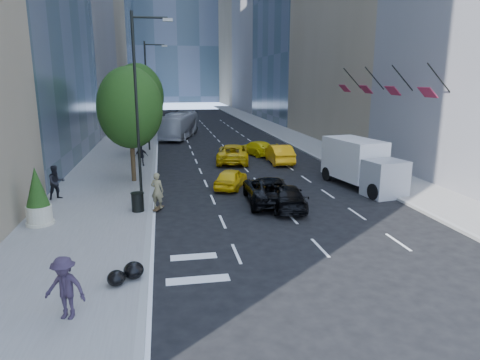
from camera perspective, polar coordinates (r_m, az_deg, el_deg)
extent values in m
plane|color=black|center=(21.41, 4.31, -5.17)|extent=(160.00, 160.00, 0.00)
cube|color=slate|center=(50.23, -14.60, 5.21)|extent=(6.00, 120.00, 0.15)
cube|color=slate|center=(52.34, 6.71, 5.85)|extent=(4.00, 120.00, 0.15)
cube|color=#7D7056|center=(122.11, 2.91, 21.86)|extent=(20.00, 24.00, 50.00)
cylinder|color=black|center=(23.73, -13.59, 9.02)|extent=(0.16, 0.16, 10.00)
cylinder|color=black|center=(23.84, -11.94, 20.46)|extent=(1.80, 0.12, 0.12)
cube|color=#99998C|center=(23.83, -9.62, 20.31)|extent=(0.50, 0.22, 0.15)
cylinder|color=black|center=(41.69, -12.30, 10.77)|extent=(0.16, 0.16, 10.00)
cylinder|color=black|center=(41.75, -11.34, 17.28)|extent=(1.80, 0.12, 0.12)
cube|color=#99998C|center=(41.74, -10.04, 17.20)|extent=(0.50, 0.22, 0.15)
cylinder|color=#312213|center=(29.14, -14.10, 2.93)|extent=(0.30, 0.30, 3.15)
ellipsoid|color=black|center=(28.76, -14.46, 9.32)|extent=(4.20, 4.20, 5.25)
cylinder|color=#312213|center=(39.00, -13.22, 5.68)|extent=(0.30, 0.30, 3.38)
ellipsoid|color=black|center=(38.71, -13.50, 10.80)|extent=(4.50, 4.50, 5.62)
cylinder|color=#312213|center=(51.93, -12.55, 7.28)|extent=(0.30, 0.30, 2.93)
ellipsoid|color=black|center=(51.72, -12.72, 10.61)|extent=(3.90, 3.90, 4.88)
cylinder|color=black|center=(59.78, -11.57, 9.17)|extent=(0.14, 0.14, 5.20)
imported|color=black|center=(59.70, -11.64, 10.70)|extent=(2.48, 0.53, 1.00)
cylinder|color=black|center=(28.74, 24.98, 12.25)|extent=(1.75, 0.08, 1.75)
cube|color=maroon|center=(28.38, 23.72, 10.65)|extent=(0.64, 1.30, 0.64)
cylinder|color=black|center=(32.11, 20.84, 12.60)|extent=(1.75, 0.08, 1.75)
cube|color=maroon|center=(31.79, 19.68, 11.15)|extent=(0.64, 1.30, 0.64)
cylinder|color=black|center=(35.61, 17.48, 12.83)|extent=(1.75, 0.08, 1.75)
cube|color=maroon|center=(35.32, 16.43, 11.52)|extent=(0.64, 1.30, 0.64)
cylinder|color=black|center=(39.20, 14.74, 12.99)|extent=(1.75, 0.08, 1.75)
cube|color=maroon|center=(38.94, 13.77, 11.79)|extent=(0.64, 1.30, 0.64)
imported|color=olive|center=(22.84, -10.97, -1.70)|extent=(0.82, 0.70, 1.91)
imported|color=black|center=(23.96, 3.80, -1.33)|extent=(2.78, 5.42, 1.46)
imported|color=black|center=(22.99, 6.25, -2.25)|extent=(2.36, 4.58, 1.27)
imported|color=#E1B40B|center=(27.16, -1.21, 0.24)|extent=(2.87, 4.01, 1.27)
imported|color=#FAA60D|center=(35.43, 5.25, 3.50)|extent=(1.83, 4.78, 1.55)
imported|color=gold|center=(35.58, -0.93, 3.58)|extent=(3.56, 5.91, 1.53)
imported|color=yellow|center=(39.13, 2.20, 4.29)|extent=(3.40, 4.82, 1.30)
imported|color=#B9BAC0|center=(51.39, -8.08, 7.26)|extent=(5.15, 10.92, 2.96)
cube|color=silver|center=(28.85, 14.93, 2.80)|extent=(2.95, 4.63, 2.53)
cube|color=gray|center=(26.49, 18.76, 0.17)|extent=(2.45, 2.22, 2.16)
cylinder|color=black|center=(25.75, 17.47, -1.49)|extent=(0.48, 0.98, 0.94)
cylinder|color=black|center=(26.97, 20.79, -1.09)|extent=(0.48, 0.98, 0.94)
cylinder|color=black|center=(29.79, 11.59, 0.81)|extent=(0.48, 0.98, 0.94)
cylinder|color=black|center=(30.85, 14.71, 1.07)|extent=(0.48, 0.98, 0.94)
imported|color=black|center=(26.14, -23.30, -0.29)|extent=(1.19, 1.12, 1.93)
imported|color=black|center=(34.16, -13.01, 3.18)|extent=(1.01, 0.53, 1.64)
imported|color=#2B2031|center=(13.26, -22.32, -13.16)|extent=(1.35, 1.03, 1.85)
cylinder|color=black|center=(22.53, -13.48, -2.92)|extent=(0.62, 0.62, 0.93)
cylinder|color=beige|center=(22.04, -25.17, -4.24)|extent=(1.14, 1.14, 0.91)
cone|color=black|center=(21.70, -25.52, -0.80)|extent=(1.02, 1.02, 1.82)
ellipsoid|color=black|center=(15.27, -14.00, -11.60)|extent=(0.69, 0.75, 0.58)
ellipsoid|color=black|center=(14.95, -16.18, -12.45)|extent=(0.60, 0.66, 0.51)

